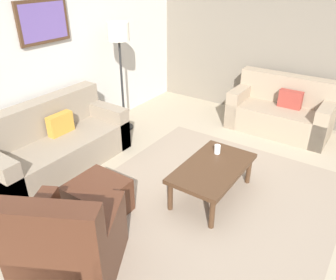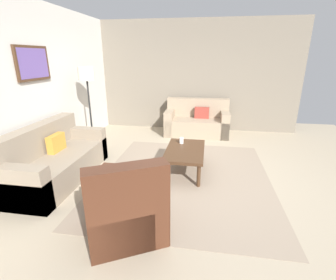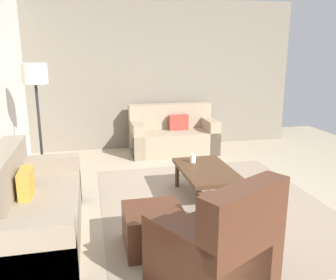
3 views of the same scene
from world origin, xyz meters
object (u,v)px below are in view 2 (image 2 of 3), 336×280
at_px(cup, 181,140).
at_px(coffee_table, 185,152).
at_px(framed_artwork, 33,63).
at_px(ottoman, 116,185).
at_px(couch_loveseat, 197,122).
at_px(armchair_leather, 126,212).
at_px(lamp_standing, 87,82).
at_px(couch_main, 52,161).

bearing_deg(cup, coffee_table, -161.82).
distance_m(cup, framed_artwork, 2.77).
xyz_separation_m(ottoman, framed_artwork, (0.85, 1.62, 1.60)).
distance_m(couch_loveseat, ottoman, 3.39).
relative_size(ottoman, coffee_table, 0.51).
bearing_deg(ottoman, cup, -31.12).
bearing_deg(armchair_leather, framed_artwork, 51.72).
distance_m(armchair_leather, ottoman, 0.83).
height_order(armchair_leather, cup, armchair_leather).
bearing_deg(ottoman, coffee_table, -41.26).
bearing_deg(ottoman, couch_loveseat, -16.45).
height_order(cup, lamp_standing, lamp_standing).
xyz_separation_m(cup, lamp_standing, (0.53, 1.97, 0.94)).
distance_m(cup, lamp_standing, 2.25).
bearing_deg(coffee_table, framed_artwork, 93.16).
xyz_separation_m(couch_main, armchair_leather, (-1.13, -1.61, 0.01)).
relative_size(couch_main, ottoman, 3.49).
xyz_separation_m(coffee_table, lamp_standing, (0.82, 2.07, 1.05)).
bearing_deg(lamp_standing, cup, -104.90).
distance_m(couch_loveseat, lamp_standing, 2.83).
xyz_separation_m(armchair_leather, coffee_table, (1.72, -0.48, 0.05)).
bearing_deg(armchair_leather, coffee_table, -15.53).
height_order(ottoman, lamp_standing, lamp_standing).
relative_size(ottoman, lamp_standing, 0.33).
relative_size(couch_main, framed_artwork, 2.56).
distance_m(couch_loveseat, framed_artwork, 3.82).
distance_m(couch_main, armchair_leather, 1.97).
height_order(armchair_leather, framed_artwork, framed_artwork).
distance_m(armchair_leather, lamp_standing, 3.19).
xyz_separation_m(couch_main, lamp_standing, (1.41, -0.02, 1.11)).
xyz_separation_m(couch_main, coffee_table, (0.59, -2.09, 0.06)).
relative_size(couch_main, cup, 17.78).
bearing_deg(couch_loveseat, coffee_table, 177.68).
relative_size(armchair_leather, lamp_standing, 0.63).
bearing_deg(coffee_table, ottoman, 138.74).
relative_size(couch_main, coffee_table, 1.77).
bearing_deg(framed_artwork, armchair_leather, -128.28).
bearing_deg(framed_artwork, coffee_table, -86.84).
xyz_separation_m(couch_main, cup, (0.88, -2.00, 0.16)).
height_order(couch_main, cup, couch_main).
xyz_separation_m(ottoman, lamp_standing, (1.81, 1.20, 1.21)).
bearing_deg(lamp_standing, ottoman, -146.40).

